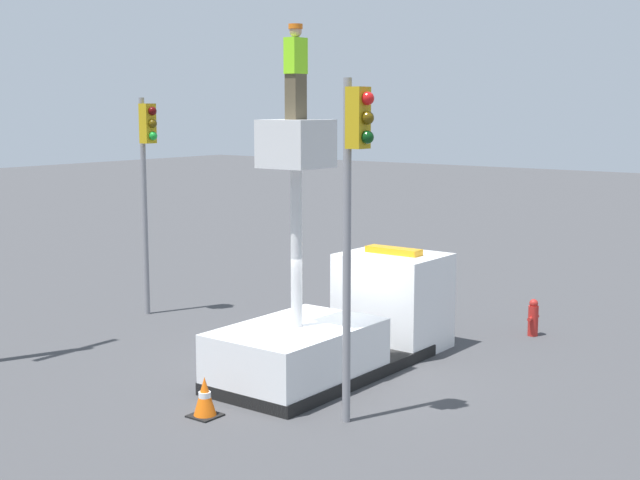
% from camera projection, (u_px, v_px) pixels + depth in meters
% --- Properties ---
extents(ground_plane, '(120.00, 120.00, 0.00)m').
position_uv_depth(ground_plane, '(325.00, 374.00, 18.10)').
color(ground_plane, '#424244').
extents(bucket_truck, '(6.03, 2.24, 5.14)m').
position_uv_depth(bucket_truck, '(343.00, 322.00, 18.45)').
color(bucket_truck, black).
rests_on(bucket_truck, ground).
extents(worker, '(0.40, 0.26, 1.75)m').
position_uv_depth(worker, '(296.00, 72.00, 16.50)').
color(worker, brown).
rests_on(worker, bucket_truck).
extents(traffic_light_pole, '(0.34, 0.57, 5.85)m').
position_uv_depth(traffic_light_pole, '(354.00, 184.00, 14.67)').
color(traffic_light_pole, gray).
rests_on(traffic_light_pole, ground).
extents(traffic_light_across, '(0.34, 0.57, 5.61)m').
position_uv_depth(traffic_light_across, '(147.00, 163.00, 22.70)').
color(traffic_light_across, gray).
rests_on(traffic_light_across, ground).
extents(fire_hydrant, '(0.48, 0.24, 0.89)m').
position_uv_depth(fire_hydrant, '(533.00, 318.00, 21.05)').
color(fire_hydrant, '#B2231E').
rests_on(fire_hydrant, ground).
extents(traffic_cone_rear, '(0.50, 0.50, 0.72)m').
position_uv_depth(traffic_cone_rear, '(205.00, 398.00, 15.56)').
color(traffic_cone_rear, black).
rests_on(traffic_cone_rear, ground).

